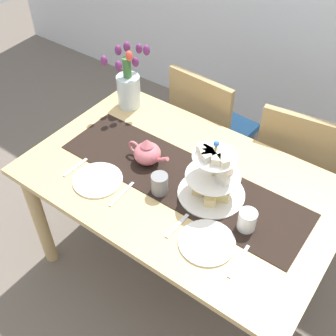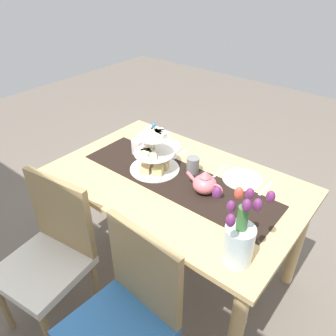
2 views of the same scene
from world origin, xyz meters
name	(u,v)px [view 1 (image 1 of 2)]	position (x,y,z in m)	size (l,w,h in m)	color
ground_plane	(178,268)	(0.00, 0.00, 0.00)	(8.00, 8.00, 0.00)	#6B6056
dining_table	(180,195)	(0.00, 0.00, 0.63)	(1.45, 0.91, 0.75)	tan
chair_left	(209,127)	(-0.25, 0.68, 0.50)	(0.45, 0.45, 0.91)	#9C8254
chair_right	(296,164)	(0.33, 0.68, 0.50)	(0.47, 0.47, 0.91)	#9C8254
table_runner	(180,179)	(0.00, 0.00, 0.75)	(1.21, 0.35, 0.00)	black
tiered_cake_stand	(213,177)	(0.17, 0.00, 0.85)	(0.30, 0.30, 0.30)	beige
teapot	(147,153)	(-0.19, 0.00, 0.81)	(0.24, 0.13, 0.14)	#D66B75
tulip_vase	(128,85)	(-0.57, 0.31, 0.88)	(0.19, 0.25, 0.37)	silver
dinner_plate_left	(98,180)	(-0.30, -0.24, 0.75)	(0.23, 0.23, 0.01)	white
fork_left	(75,167)	(-0.44, -0.24, 0.75)	(0.02, 0.15, 0.01)	silver
knife_left	(122,194)	(-0.15, -0.24, 0.75)	(0.01, 0.17, 0.01)	silver
dinner_plate_right	(207,242)	(0.29, -0.24, 0.75)	(0.23, 0.23, 0.01)	white
fork_right	(177,226)	(0.15, -0.24, 0.75)	(0.02, 0.15, 0.01)	silver
knife_right	(239,261)	(0.44, -0.24, 0.75)	(0.01, 0.17, 0.01)	silver
mug_grey	(160,184)	(-0.03, -0.12, 0.80)	(0.08, 0.08, 0.10)	slate
mug_white_text	(247,220)	(0.38, -0.08, 0.80)	(0.08, 0.08, 0.10)	white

